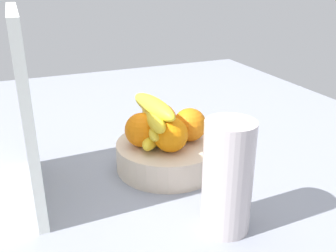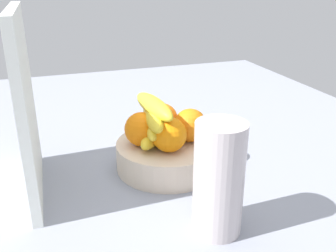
{
  "view_description": "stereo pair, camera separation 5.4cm",
  "coord_description": "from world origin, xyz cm",
  "px_view_note": "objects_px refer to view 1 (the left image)",
  "views": [
    {
      "loc": [
        -74.6,
        32.81,
        42.1
      ],
      "look_at": [
        -2.97,
        2.62,
        10.16
      ],
      "focal_mm": 40.95,
      "sensor_mm": 36.0,
      "label": 1
    },
    {
      "loc": [
        -76.51,
        27.78,
        42.1
      ],
      "look_at": [
        -2.97,
        2.62,
        10.16
      ],
      "focal_mm": 40.95,
      "sensor_mm": 36.0,
      "label": 2
    }
  ],
  "objects_px": {
    "orange_back_left": "(171,135)",
    "thermos_tumbler": "(228,177)",
    "orange_front_right": "(160,119)",
    "banana_bunch": "(155,120)",
    "jar_lid": "(168,126)",
    "orange_front_left": "(190,125)",
    "orange_center": "(142,130)",
    "fruit_bowl": "(168,155)",
    "cutting_board": "(26,109)"
  },
  "relations": [
    {
      "from": "cutting_board",
      "to": "thermos_tumbler",
      "type": "bearing_deg",
      "value": -128.41
    },
    {
      "from": "orange_center",
      "to": "fruit_bowl",
      "type": "bearing_deg",
      "value": -97.43
    },
    {
      "from": "banana_bunch",
      "to": "thermos_tumbler",
      "type": "relative_size",
      "value": 0.91
    },
    {
      "from": "orange_back_left",
      "to": "jar_lid",
      "type": "distance_m",
      "value": 0.28
    },
    {
      "from": "orange_back_left",
      "to": "jar_lid",
      "type": "xyz_separation_m",
      "value": [
        0.25,
        -0.1,
        -0.09
      ]
    },
    {
      "from": "fruit_bowl",
      "to": "jar_lid",
      "type": "bearing_deg",
      "value": -22.75
    },
    {
      "from": "orange_back_left",
      "to": "thermos_tumbler",
      "type": "bearing_deg",
      "value": -175.31
    },
    {
      "from": "orange_front_left",
      "to": "banana_bunch",
      "type": "relative_size",
      "value": 0.41
    },
    {
      "from": "orange_front_left",
      "to": "orange_center",
      "type": "height_order",
      "value": "same"
    },
    {
      "from": "orange_front_left",
      "to": "banana_bunch",
      "type": "bearing_deg",
      "value": 75.57
    },
    {
      "from": "orange_back_left",
      "to": "thermos_tumbler",
      "type": "distance_m",
      "value": 0.2
    },
    {
      "from": "orange_back_left",
      "to": "banana_bunch",
      "type": "height_order",
      "value": "banana_bunch"
    },
    {
      "from": "orange_back_left",
      "to": "jar_lid",
      "type": "height_order",
      "value": "orange_back_left"
    },
    {
      "from": "orange_center",
      "to": "thermos_tumbler",
      "type": "height_order",
      "value": "thermos_tumbler"
    },
    {
      "from": "orange_back_left",
      "to": "cutting_board",
      "type": "relative_size",
      "value": 0.21
    },
    {
      "from": "orange_front_left",
      "to": "orange_back_left",
      "type": "bearing_deg",
      "value": 118.88
    },
    {
      "from": "orange_front_left",
      "to": "orange_front_right",
      "type": "xyz_separation_m",
      "value": [
        0.06,
        0.05,
        0.0
      ]
    },
    {
      "from": "jar_lid",
      "to": "fruit_bowl",
      "type": "bearing_deg",
      "value": 157.25
    },
    {
      "from": "banana_bunch",
      "to": "orange_center",
      "type": "bearing_deg",
      "value": 100.37
    },
    {
      "from": "fruit_bowl",
      "to": "orange_front_right",
      "type": "height_order",
      "value": "orange_front_right"
    },
    {
      "from": "orange_center",
      "to": "banana_bunch",
      "type": "bearing_deg",
      "value": -79.63
    },
    {
      "from": "orange_center",
      "to": "cutting_board",
      "type": "xyz_separation_m",
      "value": [
        -0.01,
        0.23,
        0.08
      ]
    },
    {
      "from": "orange_back_left",
      "to": "banana_bunch",
      "type": "distance_m",
      "value": 0.06
    },
    {
      "from": "banana_bunch",
      "to": "thermos_tumbler",
      "type": "distance_m",
      "value": 0.26
    },
    {
      "from": "orange_front_left",
      "to": "orange_front_right",
      "type": "height_order",
      "value": "same"
    },
    {
      "from": "banana_bunch",
      "to": "jar_lid",
      "type": "distance_m",
      "value": 0.25
    },
    {
      "from": "orange_front_left",
      "to": "orange_front_right",
      "type": "relative_size",
      "value": 1.0
    },
    {
      "from": "orange_center",
      "to": "banana_bunch",
      "type": "height_order",
      "value": "banana_bunch"
    },
    {
      "from": "thermos_tumbler",
      "to": "jar_lid",
      "type": "distance_m",
      "value": 0.46
    },
    {
      "from": "fruit_bowl",
      "to": "cutting_board",
      "type": "distance_m",
      "value": 0.32
    },
    {
      "from": "orange_front_right",
      "to": "jar_lid",
      "type": "bearing_deg",
      "value": -28.39
    },
    {
      "from": "fruit_bowl",
      "to": "thermos_tumbler",
      "type": "bearing_deg",
      "value": -178.66
    },
    {
      "from": "orange_front_right",
      "to": "thermos_tumbler",
      "type": "relative_size",
      "value": 0.37
    },
    {
      "from": "cutting_board",
      "to": "jar_lid",
      "type": "distance_m",
      "value": 0.46
    },
    {
      "from": "fruit_bowl",
      "to": "jar_lid",
      "type": "distance_m",
      "value": 0.22
    },
    {
      "from": "orange_center",
      "to": "orange_back_left",
      "type": "relative_size",
      "value": 1.0
    },
    {
      "from": "orange_front_right",
      "to": "orange_back_left",
      "type": "height_order",
      "value": "same"
    },
    {
      "from": "banana_bunch",
      "to": "jar_lid",
      "type": "xyz_separation_m",
      "value": [
        0.19,
        -0.11,
        -0.11
      ]
    },
    {
      "from": "fruit_bowl",
      "to": "banana_bunch",
      "type": "height_order",
      "value": "banana_bunch"
    },
    {
      "from": "orange_front_left",
      "to": "orange_center",
      "type": "distance_m",
      "value": 0.11
    },
    {
      "from": "fruit_bowl",
      "to": "orange_back_left",
      "type": "relative_size",
      "value": 3.11
    },
    {
      "from": "orange_front_left",
      "to": "thermos_tumbler",
      "type": "xyz_separation_m",
      "value": [
        -0.24,
        0.04,
        0.0
      ]
    },
    {
      "from": "orange_center",
      "to": "cutting_board",
      "type": "height_order",
      "value": "cutting_board"
    },
    {
      "from": "fruit_bowl",
      "to": "orange_front_right",
      "type": "distance_m",
      "value": 0.08
    },
    {
      "from": "banana_bunch",
      "to": "thermos_tumbler",
      "type": "bearing_deg",
      "value": -173.08
    },
    {
      "from": "fruit_bowl",
      "to": "orange_front_right",
      "type": "relative_size",
      "value": 3.11
    },
    {
      "from": "orange_back_left",
      "to": "cutting_board",
      "type": "bearing_deg",
      "value": 81.63
    },
    {
      "from": "orange_center",
      "to": "jar_lid",
      "type": "xyz_separation_m",
      "value": [
        0.2,
        -0.14,
        -0.09
      ]
    },
    {
      "from": "orange_front_right",
      "to": "thermos_tumbler",
      "type": "xyz_separation_m",
      "value": [
        -0.29,
        -0.0,
        0.0
      ]
    },
    {
      "from": "fruit_bowl",
      "to": "cutting_board",
      "type": "xyz_separation_m",
      "value": [
        0.0,
        0.28,
        0.15
      ]
    }
  ]
}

